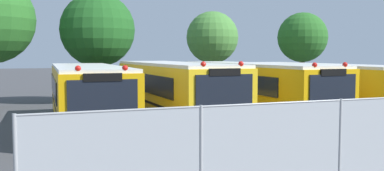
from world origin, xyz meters
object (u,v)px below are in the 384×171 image
tree_1 (98,31)px  tree_3 (301,38)px  school_bus_0 (87,94)px  school_bus_1 (173,89)px  school_bus_2 (252,88)px  tree_2 (213,37)px  school_bus_3 (318,86)px

tree_1 → tree_3: tree_1 is taller
school_bus_0 → school_bus_1: school_bus_1 is taller
school_bus_2 → tree_3: (9.27, 9.39, 2.80)m
tree_1 → tree_3: 15.10m
school_bus_1 → tree_2: 12.95m
tree_1 → tree_3: (15.08, 0.58, -0.18)m
school_bus_0 → tree_2: bearing=-131.7°
school_bus_0 → school_bus_2: 7.57m
tree_3 → tree_1: bearing=-177.8°
school_bus_0 → school_bus_1: 3.70m
school_bus_0 → school_bus_3: school_bus_0 is taller
tree_1 → tree_2: (8.54, 2.14, -0.19)m
school_bus_2 → tree_2: bearing=-105.7°
school_bus_3 → tree_1: (-9.51, 8.82, 3.01)m
school_bus_3 → tree_2: bearing=-84.6°
school_bus_1 → school_bus_2: bearing=177.0°
school_bus_1 → school_bus_2: (3.87, -0.14, -0.02)m
school_bus_0 → tree_3: (16.84, 9.40, 2.82)m
school_bus_0 → tree_1: tree_1 is taller
school_bus_2 → school_bus_3: (3.70, -0.01, -0.03)m
tree_2 → tree_3: (6.55, -1.55, 0.01)m
school_bus_0 → tree_3: bearing=-149.3°
school_bus_0 → school_bus_3: bearing=-178.4°
school_bus_3 → tree_1: bearing=-42.5°
school_bus_2 → tree_1: 10.96m
school_bus_0 → school_bus_3: size_ratio=0.91×
tree_2 → tree_3: tree_3 is taller
school_bus_1 → school_bus_0: bearing=1.6°
school_bus_2 → tree_1: size_ratio=1.67×
school_bus_0 → tree_1: (1.76, 8.82, 3.01)m
school_bus_0 → tree_1: 9.48m
tree_1 → school_bus_0: bearing=-101.3°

